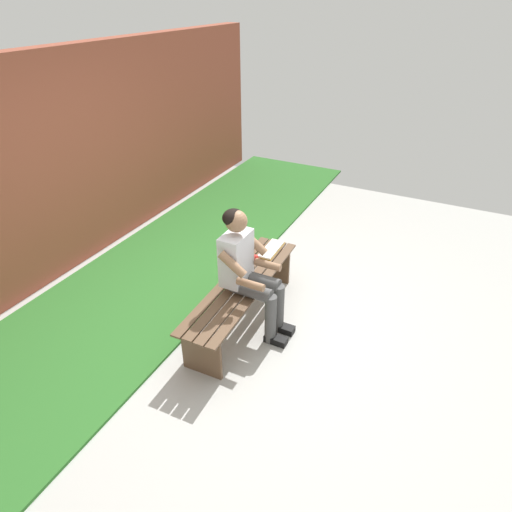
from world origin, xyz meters
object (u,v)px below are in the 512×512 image
person_seated (248,268)px  apple (255,258)px  bench_near (242,292)px  book_open (271,249)px

person_seated → apple: bearing=-160.6°
person_seated → bench_near: bearing=-123.3°
book_open → person_seated: bearing=6.6°
bench_near → book_open: 0.70m
person_seated → book_open: 0.80m
book_open → bench_near: bearing=-0.9°
bench_near → person_seated: bearing=56.7°
bench_near → book_open: size_ratio=4.41×
bench_near → apple: 0.45m
person_seated → book_open: bearing=-171.6°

